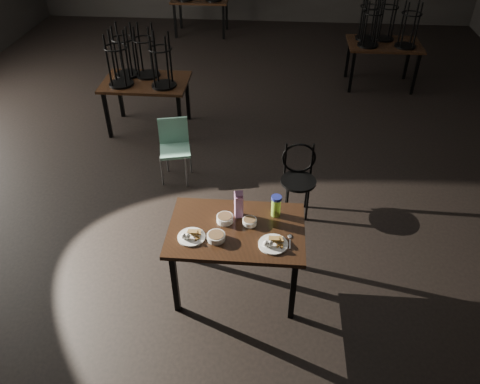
# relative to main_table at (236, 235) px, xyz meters

# --- Properties ---
(main_table) EXTENTS (1.20, 0.80, 0.75)m
(main_table) POSITION_rel_main_table_xyz_m (0.00, 0.00, 0.00)
(main_table) COLOR black
(main_table) RESTS_ON ground
(plate_left) EXTENTS (0.24, 0.24, 0.08)m
(plate_left) POSITION_rel_main_table_xyz_m (-0.38, -0.15, 0.10)
(plate_left) COLOR white
(plate_left) RESTS_ON main_table
(plate_right) EXTENTS (0.25, 0.25, 0.08)m
(plate_right) POSITION_rel_main_table_xyz_m (0.32, -0.18, 0.10)
(plate_right) COLOR white
(plate_right) RESTS_ON main_table
(bowl_near) EXTENTS (0.15, 0.15, 0.06)m
(bowl_near) POSITION_rel_main_table_xyz_m (-0.11, 0.09, 0.11)
(bowl_near) COLOR white
(bowl_near) RESTS_ON main_table
(bowl_far) EXTENTS (0.13, 0.13, 0.05)m
(bowl_far) POSITION_rel_main_table_xyz_m (0.11, 0.07, 0.11)
(bowl_far) COLOR white
(bowl_far) RESTS_ON main_table
(bowl_big) EXTENTS (0.16, 0.16, 0.05)m
(bowl_big) POSITION_rel_main_table_xyz_m (-0.16, -0.15, 0.11)
(bowl_big) COLOR white
(bowl_big) RESTS_ON main_table
(juice_carton) EXTENTS (0.09, 0.09, 0.29)m
(juice_carton) POSITION_rel_main_table_xyz_m (0.01, 0.17, 0.21)
(juice_carton) COLOR #851874
(juice_carton) RESTS_ON main_table
(water_bottle) EXTENTS (0.10, 0.10, 0.21)m
(water_bottle) POSITION_rel_main_table_xyz_m (0.34, 0.21, 0.19)
(water_bottle) COLOR #AAE443
(water_bottle) RESTS_ON main_table
(spoon) EXTENTS (0.04, 0.18, 0.01)m
(spoon) POSITION_rel_main_table_xyz_m (0.47, -0.08, 0.08)
(spoon) COLOR silver
(spoon) RESTS_ON main_table
(bentwood_chair) EXTENTS (0.40, 0.40, 0.84)m
(bentwood_chair) POSITION_rel_main_table_xyz_m (0.59, 1.24, -0.18)
(bentwood_chair) COLOR black
(bentwood_chair) RESTS_ON ground
(school_chair) EXTENTS (0.44, 0.44, 0.78)m
(school_chair) POSITION_rel_main_table_xyz_m (-0.92, 1.80, -0.20)
(school_chair) COLOR #6FAD95
(school_chair) RESTS_ON ground
(bg_table_left) EXTENTS (1.20, 0.80, 1.48)m
(bg_table_left) POSITION_rel_main_table_xyz_m (-1.58, 3.01, 0.13)
(bg_table_left) COLOR black
(bg_table_left) RESTS_ON ground
(bg_table_right) EXTENTS (1.20, 0.80, 1.48)m
(bg_table_right) POSITION_rel_main_table_xyz_m (2.04, 4.81, 0.13)
(bg_table_right) COLOR black
(bg_table_right) RESTS_ON ground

